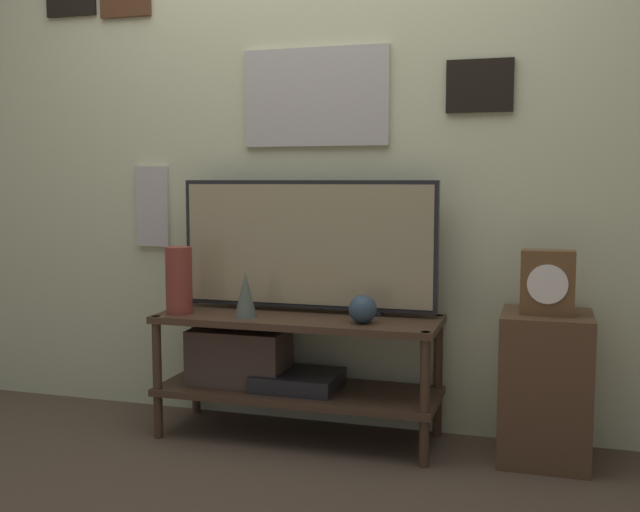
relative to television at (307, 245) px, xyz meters
The scene contains 9 objects.
ground_plane 0.92m from the television, 91.93° to the right, with size 12.00×12.00×0.00m, color #4C3D2D.
wall_back 0.54m from the television, 95.31° to the left, with size 6.40×0.08×2.70m.
media_console 0.53m from the television, 140.28° to the right, with size 1.23×0.43×0.54m.
television is the anchor object (origin of this frame).
vase_round_glass 0.43m from the television, 31.21° to the right, with size 0.12×0.12×0.12m.
vase_tall_ceramic 0.59m from the television, 160.21° to the right, with size 0.12×0.12×0.30m.
vase_slim_bronze 0.36m from the television, 137.52° to the right, with size 0.10×0.10×0.19m.
side_table 1.16m from the television, ahead, with size 0.35×0.36×0.60m.
mantel_clock 1.03m from the television, ahead, with size 0.21×0.11×0.26m.
Camera 1 is at (1.02, -2.79, 1.13)m, focal length 42.00 mm.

